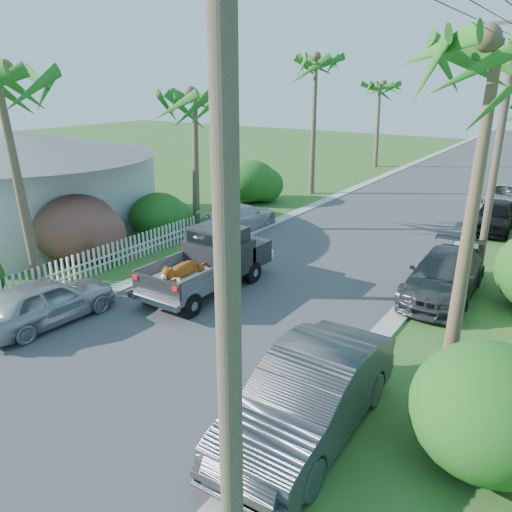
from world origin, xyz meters
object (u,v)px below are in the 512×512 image
Objects in this scene: parked_car_ln at (46,301)px; parked_car_lf at (239,217)px; palm_r_a at (497,41)px; parked_car_rn at (309,397)px; pickup_truck at (214,259)px; palm_l_b at (193,94)px; parked_car_rm at (444,276)px; parked_car_rf at (495,216)px; palm_l_d at (381,84)px; palm_l_a at (1,71)px; palm_l_c at (316,58)px; parked_car_rd at (509,199)px; house_left at (19,188)px; utility_pole_a at (228,307)px; utility_pole_b at (498,147)px.

parked_car_ln is 10.94m from parked_car_lf.
parked_car_ln is at bearing -158.76° from palm_r_a.
parked_car_rn is at bearing -177.37° from parked_car_ln.
parked_car_lf is (-3.31, 6.08, -0.37)m from pickup_truck.
parked_car_rm is at bearing -8.16° from palm_l_b.
parked_car_rf is 0.96× the size of parked_car_lf.
palm_l_d reaches higher than pickup_truck.
palm_l_a is 0.89× the size of palm_l_c.
house_left reaches higher than parked_car_rd.
palm_r_a is at bearing -5.73° from pickup_truck.
palm_l_d is at bearing -82.53° from parked_car_ln.
palm_r_a is at bearing -65.43° from palm_l_d.
palm_l_d reaches higher than house_left.
palm_l_b is at bearing 169.89° from parked_car_rm.
utility_pole_a is at bearing -89.15° from parked_car_rm.
pickup_truck is 17.24m from palm_l_c.
palm_l_c is 1.02× the size of house_left.
pickup_truck is at bearing -74.18° from palm_l_c.
pickup_truck reaches higher than parked_car_rm.
parked_car_rn is 12.40m from palm_l_a.
palm_r_a is at bearing 85.00° from utility_pole_a.
palm_l_b reaches higher than parked_car_rf.
palm_l_d reaches higher than parked_car_lf.
parked_car_lf is 0.48× the size of palm_l_c.
palm_r_a is (1.75, 4.08, 6.57)m from parked_car_rn.
palm_l_b is at bearing 155.39° from palm_r_a.
parked_car_ln is 10.38m from house_left.
utility_pole_a is (11.60, -24.00, -3.31)m from palm_l_c.
house_left is (-17.55, 5.08, 1.27)m from parked_car_rn.
parked_car_rf is (0.00, 9.16, 0.00)m from parked_car_rm.
palm_l_c is (-4.31, 15.20, 6.90)m from pickup_truck.
house_left is at bearing -145.24° from parked_car_rf.
pickup_truck is 8.92m from palm_l_b.
palm_l_d reaches higher than parked_car_rm.
parked_car_ln is 0.44× the size of palm_l_c.
palm_r_a is 0.97× the size of house_left.
utility_pole_b is at bearing -37.81° from palm_l_c.
utility_pole_b reaches higher than palm_l_b.
palm_l_d is at bearing 108.58° from utility_pole_a.
parked_car_ln is at bearing -131.17° from utility_pole_b.
palm_l_c is at bearing 115.80° from utility_pole_a.
pickup_truck is 10.28m from palm_r_a.
house_left is (-7.00, -15.00, -5.79)m from palm_l_c.
parked_car_rn is 8.40m from parked_car_rm.
utility_pole_a is at bearing -48.47° from palm_l_b.
parked_car_rm is at bearing -89.95° from parked_car_rf.
parked_car_rm is 1.12× the size of parked_car_lf.
utility_pole_a reaches higher than palm_l_b.
parked_car_rf is 19.68m from parked_car_ln.
parked_car_rf is at bearing 86.81° from parked_car_rn.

